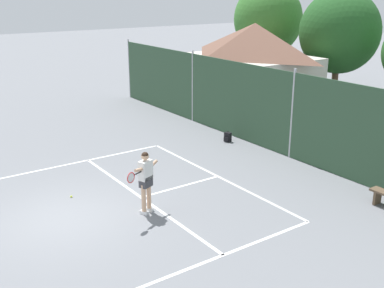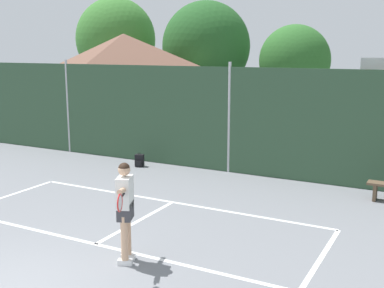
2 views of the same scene
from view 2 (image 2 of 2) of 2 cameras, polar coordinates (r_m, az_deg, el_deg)
court_markings at (r=8.76m, az=-19.09°, el=-15.22°), size 8.30×11.10×0.01m
chainlink_fence at (r=14.98m, az=4.40°, el=2.81°), size 26.09×0.09×3.42m
basketball_hoop at (r=15.22m, az=20.70°, el=4.81°), size 0.90×0.67×3.55m
clubhouse_building at (r=22.34m, az=-7.94°, el=7.24°), size 6.75×4.92×4.46m
treeline_backdrop at (r=23.89m, az=9.39°, el=11.35°), size 25.70×4.15×6.63m
tennis_player at (r=8.70m, az=-7.89°, el=-6.99°), size 0.69×1.31×1.85m
backpack_black at (r=15.97m, az=-6.22°, el=-1.97°), size 0.32×0.30×0.46m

